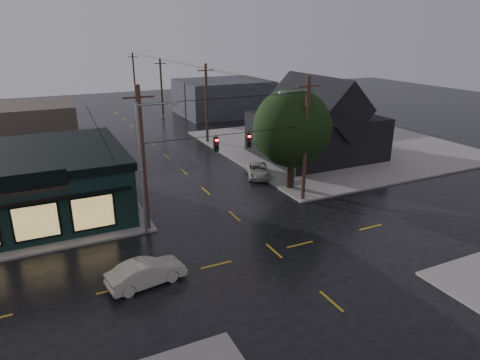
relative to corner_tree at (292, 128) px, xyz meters
name	(u,v)px	position (x,y,z in m)	size (l,w,h in m)	color
ground_plane	(274,251)	(-7.00, -9.32, -5.48)	(160.00, 160.00, 0.00)	black
sidewalk_ne	(334,145)	(13.00, 10.68, -5.41)	(28.00, 28.00, 0.15)	gray
pizza_shop	(10,186)	(-22.00, 3.62, -2.93)	(16.30, 12.34, 4.90)	black
ne_building	(316,117)	(8.00, 7.68, -1.01)	(12.60, 11.60, 8.75)	black
corner_tree	(292,128)	(0.00, 0.00, 0.00)	(6.76, 6.76, 8.74)	black
utility_pole_nw	(149,230)	(-13.50, -2.82, -5.48)	(2.00, 0.32, 10.15)	#2F1F15
utility_pole_ne	(303,200)	(-0.50, -2.82, -5.48)	(2.00, 0.32, 10.15)	#2F1F15
utility_pole_far_a	(208,142)	(-0.50, 18.68, -5.48)	(2.00, 0.32, 9.65)	#2F1F15
utility_pole_far_b	(163,115)	(-0.50, 38.68, -5.48)	(2.00, 0.32, 9.15)	#2F1F15
utility_pole_far_c	(136,99)	(-0.50, 58.68, -5.48)	(2.00, 0.32, 9.15)	#2F1F15
span_signal_assembly	(232,142)	(-6.90, -2.82, 0.21)	(13.00, 0.48, 1.23)	black
streetlight_nw	(147,235)	(-13.80, -3.52, -5.48)	(5.40, 0.30, 9.15)	gray
streetlight_ne	(303,196)	(0.00, -2.12, -5.48)	(5.40, 0.30, 9.15)	gray
bg_building_west	(25,122)	(-21.00, 30.68, -3.28)	(12.00, 10.00, 4.40)	#3E362D
bg_building_east	(223,97)	(9.00, 35.68, -2.68)	(14.00, 12.00, 5.60)	#29282D
sedan_cream	(146,273)	(-15.28, -9.53, -4.77)	(1.52, 4.35, 1.43)	#B4B39E
suv_silver	(258,170)	(-1.00, 4.17, -4.88)	(2.02, 4.39, 1.22)	#ABA89D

